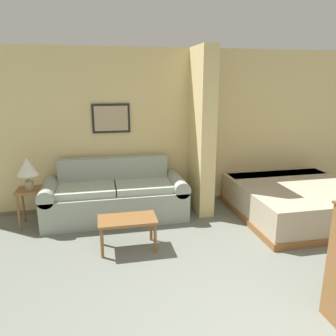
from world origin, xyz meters
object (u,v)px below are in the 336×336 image
coffee_table (127,222)px  table_lamp (27,168)px  couch (116,197)px  bed (298,200)px

coffee_table → table_lamp: size_ratio=1.57×
couch → bed: bearing=-11.3°
couch → coffee_table: bearing=-85.1°
table_lamp → bed: size_ratio=0.25×
couch → table_lamp: size_ratio=4.69×
couch → table_lamp: table_lamp is taller
couch → coffee_table: (0.09, -1.06, 0.02)m
bed → table_lamp: bearing=172.8°
couch → coffee_table: size_ratio=3.00×
table_lamp → bed: bearing=-7.2°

